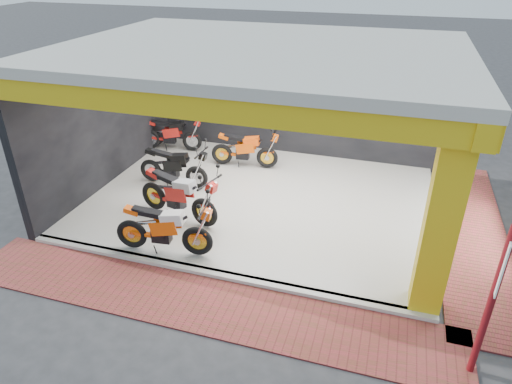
# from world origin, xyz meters

# --- Properties ---
(ground) EXTENTS (80.00, 80.00, 0.00)m
(ground) POSITION_xyz_m (0.00, 0.00, 0.00)
(ground) COLOR #2D2D30
(ground) RESTS_ON ground
(showroom_floor) EXTENTS (8.00, 6.00, 0.10)m
(showroom_floor) POSITION_xyz_m (0.00, 2.00, 0.05)
(showroom_floor) COLOR white
(showroom_floor) RESTS_ON ground
(showroom_ceiling) EXTENTS (8.40, 6.40, 0.20)m
(showroom_ceiling) POSITION_xyz_m (0.00, 2.00, 3.60)
(showroom_ceiling) COLOR beige
(showroom_ceiling) RESTS_ON corner_column
(back_wall) EXTENTS (8.20, 0.20, 3.50)m
(back_wall) POSITION_xyz_m (0.00, 5.10, 1.75)
(back_wall) COLOR black
(back_wall) RESTS_ON ground
(left_wall) EXTENTS (0.20, 6.20, 3.50)m
(left_wall) POSITION_xyz_m (-4.10, 2.00, 1.75)
(left_wall) COLOR black
(left_wall) RESTS_ON ground
(corner_column) EXTENTS (0.50, 0.50, 3.50)m
(corner_column) POSITION_xyz_m (3.75, -0.75, 1.75)
(corner_column) COLOR gold
(corner_column) RESTS_ON ground
(header_beam_front) EXTENTS (8.40, 0.30, 0.40)m
(header_beam_front) POSITION_xyz_m (0.00, -1.00, 3.30)
(header_beam_front) COLOR gold
(header_beam_front) RESTS_ON corner_column
(header_beam_right) EXTENTS (0.30, 6.40, 0.40)m
(header_beam_right) POSITION_xyz_m (4.00, 2.00, 3.30)
(header_beam_right) COLOR gold
(header_beam_right) RESTS_ON corner_column
(floor_kerb) EXTENTS (8.00, 0.20, 0.10)m
(floor_kerb) POSITION_xyz_m (0.00, -1.02, 0.05)
(floor_kerb) COLOR white
(floor_kerb) RESTS_ON ground
(paver_front) EXTENTS (9.00, 1.40, 0.03)m
(paver_front) POSITION_xyz_m (0.00, -1.80, 0.01)
(paver_front) COLOR maroon
(paver_front) RESTS_ON ground
(paver_right) EXTENTS (1.40, 7.00, 0.03)m
(paver_right) POSITION_xyz_m (4.80, 2.00, 0.01)
(paver_right) COLOR maroon
(paver_right) RESTS_ON ground
(signpost) EXTENTS (0.10, 0.35, 2.52)m
(signpost) POSITION_xyz_m (4.40, -1.95, 1.38)
(signpost) COLOR maroon
(signpost) RESTS_ON ground
(moto_hero) EXTENTS (2.18, 1.02, 1.28)m
(moto_hero) POSITION_xyz_m (-0.50, -0.63, 0.74)
(moto_hero) COLOR #FB550A
(moto_hero) RESTS_ON showroom_floor
(moto_row_a) EXTENTS (2.36, 1.33, 1.36)m
(moto_row_a) POSITION_xyz_m (-0.78, 0.40, 0.78)
(moto_row_a) COLOR red
(moto_row_a) RESTS_ON showroom_floor
(moto_row_b) EXTENTS (2.00, 0.76, 1.22)m
(moto_row_b) POSITION_xyz_m (-1.67, 2.00, 0.71)
(moto_row_b) COLOR black
(moto_row_b) RESTS_ON showroom_floor
(moto_row_c) EXTENTS (2.04, 0.93, 1.21)m
(moto_row_c) POSITION_xyz_m (-0.32, 3.69, 0.70)
(moto_row_c) COLOR #EA5209
(moto_row_c) RESTS_ON showroom_floor
(moto_row_d) EXTENTS (2.06, 1.05, 1.20)m
(moto_row_d) POSITION_xyz_m (-2.80, 4.20, 0.70)
(moto_row_d) COLOR red
(moto_row_d) RESTS_ON showroom_floor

